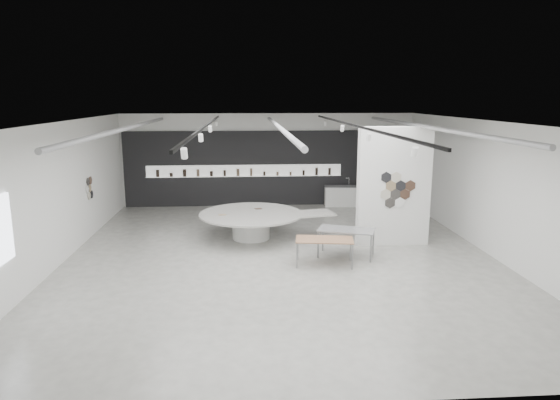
{
  "coord_description": "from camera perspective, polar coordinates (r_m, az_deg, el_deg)",
  "views": [
    {
      "loc": [
        -0.97,
        -13.54,
        4.46
      ],
      "look_at": [
        0.07,
        1.2,
        1.4
      ],
      "focal_mm": 32.0,
      "sensor_mm": 36.0,
      "label": 1
    }
  ],
  "objects": [
    {
      "name": "sample_table_wood",
      "position": [
        13.48,
        5.11,
        -4.68
      ],
      "size": [
        1.62,
        0.97,
        0.72
      ],
      "rotation": [
        0.0,
        0.0,
        -0.14
      ],
      "color": "#9A6E50",
      "rests_on": "ground"
    },
    {
      "name": "display_island",
      "position": [
        15.95,
        -3.07,
        -2.51
      ],
      "size": [
        4.64,
        3.88,
        0.84
      ],
      "rotation": [
        0.0,
        0.0,
        0.2
      ],
      "color": "white",
      "rests_on": "ground"
    },
    {
      "name": "sample_table_stone",
      "position": [
        14.22,
        7.59,
        -3.59
      ],
      "size": [
        1.73,
        1.26,
        0.8
      ],
      "rotation": [
        0.0,
        0.0,
        -0.35
      ],
      "color": "gray",
      "rests_on": "ground"
    },
    {
      "name": "back_wall_display",
      "position": [
        20.7,
        -1.53,
        3.61
      ],
      "size": [
        11.8,
        0.27,
        3.1
      ],
      "color": "black",
      "rests_on": "ground"
    },
    {
      "name": "room",
      "position": [
        13.77,
        -0.32,
        1.74
      ],
      "size": [
        12.02,
        14.02,
        3.82
      ],
      "color": "#A3A29A",
      "rests_on": "ground"
    },
    {
      "name": "kitchen_counter",
      "position": [
        20.84,
        7.15,
        0.46
      ],
      "size": [
        1.52,
        0.68,
        1.17
      ],
      "rotation": [
        0.0,
        0.0,
        -0.07
      ],
      "color": "white",
      "rests_on": "ground"
    },
    {
      "name": "partition_column",
      "position": [
        15.44,
        12.87,
        1.49
      ],
      "size": [
        2.2,
        0.38,
        3.6
      ],
      "color": "white",
      "rests_on": "ground"
    }
  ]
}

